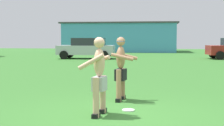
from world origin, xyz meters
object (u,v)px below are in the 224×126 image
Objects in this scene: player_with_cap at (121,66)px; player_in_gray at (99,75)px; frisbee at (128,110)px; car_silver_mid_lot at (87,48)px.

player_in_gray is at bearing -99.73° from player_with_cap.
player_in_gray is (-0.28, -1.66, -0.05)m from player_with_cap.
frisbee is (0.57, 0.50, -0.84)m from player_in_gray.
player_in_gray is 18.34m from car_silver_mid_lot.
car_silver_mid_lot is (-4.34, 16.23, -0.07)m from player_with_cap.
player_in_gray is 5.74× the size of frisbee.
player_with_cap reaches higher than player_in_gray.
player_with_cap is 1.68m from player_in_gray.
player_with_cap is 1.48m from frisbee.
frisbee is at bearing -76.10° from player_with_cap.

